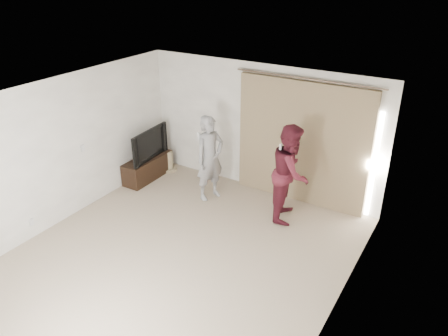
{
  "coord_description": "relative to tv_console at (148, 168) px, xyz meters",
  "views": [
    {
      "loc": [
        3.58,
        -4.59,
        4.37
      ],
      "look_at": [
        0.08,
        1.2,
        1.1
      ],
      "focal_mm": 35.0,
      "sensor_mm": 36.0,
      "label": 1
    }
  ],
  "objects": [
    {
      "name": "tv",
      "position": [
        0.0,
        0.0,
        0.57
      ],
      "size": [
        0.23,
        1.16,
        0.66
      ],
      "primitive_type": "imported",
      "rotation": [
        0.0,
        0.0,
        1.64
      ],
      "color": "black",
      "rests_on": "tv_console"
    },
    {
      "name": "person_man",
      "position": [
        1.63,
        -0.01,
        0.62
      ],
      "size": [
        0.6,
        0.73,
        1.71
      ],
      "color": "gray",
      "rests_on": "ground"
    },
    {
      "name": "floor",
      "position": [
        2.27,
        -1.88,
        -0.24
      ],
      "size": [
        5.5,
        5.5,
        0.0
      ],
      "primitive_type": "plane",
      "color": "tan",
      "rests_on": "ground"
    },
    {
      "name": "tv_console",
      "position": [
        0.0,
        0.0,
        0.0
      ],
      "size": [
        0.43,
        1.23,
        0.47
      ],
      "primitive_type": "cube",
      "color": "black",
      "rests_on": "ground"
    },
    {
      "name": "curtain",
      "position": [
        3.18,
        0.8,
        0.97
      ],
      "size": [
        2.8,
        0.11,
        2.46
      ],
      "color": "#8C7A56",
      "rests_on": "ground"
    },
    {
      "name": "wall_left",
      "position": [
        -0.23,
        -1.88,
        1.06
      ],
      "size": [
        0.04,
        5.5,
        2.6
      ],
      "color": "white",
      "rests_on": "ground"
    },
    {
      "name": "scratching_post",
      "position": [
        0.17,
        0.52,
        -0.05
      ],
      "size": [
        0.35,
        0.35,
        0.47
      ],
      "color": "tan",
      "rests_on": "ground"
    },
    {
      "name": "ceiling",
      "position": [
        2.27,
        -1.88,
        2.36
      ],
      "size": [
        5.0,
        5.5,
        0.01
      ],
      "primitive_type": "cube",
      "color": "white",
      "rests_on": "wall_back"
    },
    {
      "name": "person_woman",
      "position": [
        3.26,
        0.12,
        0.67
      ],
      "size": [
        0.88,
        1.02,
        1.81
      ],
      "color": "#521724",
      "rests_on": "ground"
    },
    {
      "name": "wall_back",
      "position": [
        2.27,
        0.87,
        1.06
      ],
      "size": [
        5.0,
        0.04,
        2.6
      ],
      "primitive_type": "cube",
      "color": "white",
      "rests_on": "ground"
    }
  ]
}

